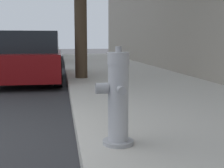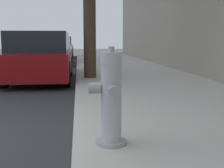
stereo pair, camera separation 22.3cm
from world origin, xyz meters
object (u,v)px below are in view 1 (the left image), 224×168
parked_car_mid (39,51)px  parked_car_far (45,48)px  fire_hydrant (118,100)px  parked_car_near (30,58)px

parked_car_mid → parked_car_far: (-0.00, 5.76, 0.02)m
parked_car_mid → parked_car_far: bearing=90.0°
fire_hydrant → parked_car_mid: (-1.54, 12.29, 0.07)m
parked_car_near → parked_car_far: parked_car_far is taller
fire_hydrant → parked_car_far: size_ratio=0.21×
fire_hydrant → parked_car_near: size_ratio=0.24×
fire_hydrant → parked_car_mid: 12.38m
parked_car_near → parked_car_mid: 6.27m
fire_hydrant → parked_car_near: 6.17m
fire_hydrant → parked_car_far: 18.11m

